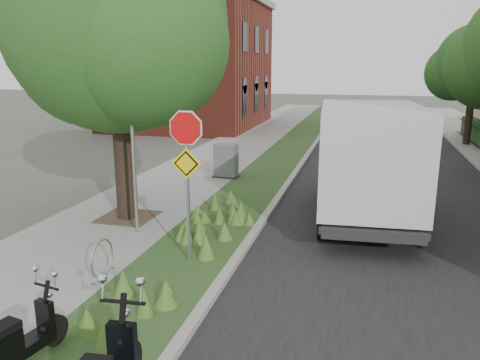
% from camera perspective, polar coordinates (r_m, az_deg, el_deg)
% --- Properties ---
extents(ground, '(120.00, 120.00, 0.00)m').
position_cam_1_polar(ground, '(9.06, 0.96, -12.75)').
color(ground, '#4C5147').
rests_on(ground, ground).
extents(sidewalk_near, '(3.50, 60.00, 0.12)m').
position_cam_1_polar(sidewalk_near, '(19.33, -4.04, 1.88)').
color(sidewalk_near, gray).
rests_on(sidewalk_near, ground).
extents(verge, '(2.00, 60.00, 0.12)m').
position_cam_1_polar(verge, '(18.63, 3.99, 1.43)').
color(verge, '#26441D').
rests_on(verge, ground).
extents(kerb_near, '(0.20, 60.00, 0.13)m').
position_cam_1_polar(kerb_near, '(18.47, 7.03, 1.26)').
color(kerb_near, '#9E9991').
rests_on(kerb_near, ground).
extents(road, '(7.00, 60.00, 0.01)m').
position_cam_1_polar(road, '(18.35, 17.91, 0.41)').
color(road, black).
rests_on(road, ground).
extents(street_tree_main, '(6.21, 5.54, 7.66)m').
position_cam_1_polar(street_tree_main, '(12.33, -14.98, 16.87)').
color(street_tree_main, black).
rests_on(street_tree_main, ground).
extents(bare_post, '(0.08, 0.08, 4.00)m').
position_cam_1_polar(bare_post, '(11.12, -12.88, 3.47)').
color(bare_post, '#A5A8AD').
rests_on(bare_post, ground).
extents(bike_hoop, '(0.06, 0.78, 0.77)m').
position_cam_1_polar(bike_hoop, '(9.33, -16.49, -9.17)').
color(bike_hoop, '#A5A8AD').
rests_on(bike_hoop, ground).
extents(sign_assembly, '(0.94, 0.08, 3.22)m').
position_cam_1_polar(sign_assembly, '(9.25, -6.54, 2.98)').
color(sign_assembly, '#A5A8AD').
rests_on(sign_assembly, ground).
extents(brick_building, '(9.40, 10.40, 8.30)m').
position_cam_1_polar(brick_building, '(31.99, -6.13, 14.05)').
color(brick_building, maroon).
rests_on(brick_building, ground).
extents(far_tree_c, '(4.37, 3.89, 5.93)m').
position_cam_1_polar(far_tree_c, '(26.38, 26.58, 12.21)').
color(far_tree_c, black).
rests_on(far_tree_c, ground).
extents(scooter_near, '(0.51, 1.51, 0.73)m').
position_cam_1_polar(scooter_near, '(7.13, -26.18, -17.88)').
color(scooter_near, black).
rests_on(scooter_near, ground).
extents(box_truck, '(2.72, 5.99, 2.64)m').
position_cam_1_polar(box_truck, '(12.62, 15.24, 2.69)').
color(box_truck, '#262628').
rests_on(box_truck, ground).
extents(utility_cabinet, '(0.93, 0.65, 1.19)m').
position_cam_1_polar(utility_cabinet, '(16.81, -1.72, 2.30)').
color(utility_cabinet, '#262628').
rests_on(utility_cabinet, ground).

